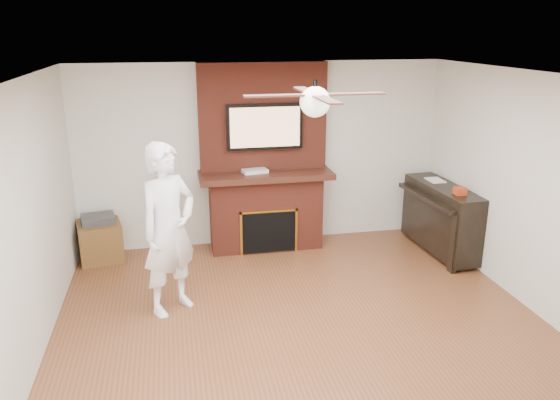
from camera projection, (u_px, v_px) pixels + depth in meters
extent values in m
cube|color=brown|center=(310.00, 350.00, 5.33)|extent=(5.36, 5.86, 0.18)
cube|color=white|center=(316.00, 69.00, 4.52)|extent=(5.36, 5.86, 0.18)
cube|color=beige|center=(261.00, 153.00, 7.58)|extent=(5.36, 0.18, 2.50)
cube|color=beige|center=(5.00, 243.00, 4.43)|extent=(0.18, 5.86, 2.50)
cube|color=maroon|center=(265.00, 212.00, 7.48)|extent=(1.50, 0.50, 1.00)
cube|color=black|center=(266.00, 175.00, 7.29)|extent=(1.78, 0.64, 0.08)
cube|color=maroon|center=(263.00, 117.00, 7.24)|extent=(1.70, 0.20, 1.42)
cube|color=black|center=(269.00, 232.00, 7.30)|extent=(0.70, 0.06, 0.55)
cube|color=#BF8C2D|center=(269.00, 212.00, 7.21)|extent=(0.78, 0.02, 0.03)
cube|color=#BF8C2D|center=(241.00, 234.00, 7.23)|extent=(0.03, 0.02, 0.61)
cube|color=#BF8C2D|center=(296.00, 230.00, 7.37)|extent=(0.03, 0.02, 0.61)
cube|color=black|center=(265.00, 127.00, 7.13)|extent=(1.00, 0.07, 0.60)
cube|color=tan|center=(265.00, 127.00, 7.10)|extent=(0.92, 0.01, 0.52)
cylinder|color=black|center=(315.00, 89.00, 4.57)|extent=(0.04, 0.04, 0.14)
sphere|color=white|center=(315.00, 102.00, 4.60)|extent=(0.26, 0.26, 0.26)
cube|color=black|center=(353.00, 94.00, 4.64)|extent=(0.55, 0.11, 0.01)
cube|color=black|center=(306.00, 90.00, 4.89)|extent=(0.11, 0.55, 0.01)
cube|color=black|center=(277.00, 96.00, 4.52)|extent=(0.55, 0.11, 0.01)
cube|color=black|center=(326.00, 100.00, 4.27)|extent=(0.11, 0.55, 0.01)
imported|color=white|center=(169.00, 229.00, 5.65)|extent=(0.81, 0.77, 1.84)
cube|color=#573818|center=(100.00, 241.00, 7.12)|extent=(0.63, 0.63, 0.51)
cube|color=#323235|center=(98.00, 219.00, 7.03)|extent=(0.47, 0.40, 0.10)
cube|color=black|center=(442.00, 218.00, 7.29)|extent=(0.50, 1.45, 0.88)
cube|color=black|center=(454.00, 244.00, 6.70)|extent=(0.07, 0.11, 0.77)
cube|color=black|center=(411.00, 211.00, 7.89)|extent=(0.07, 0.11, 0.77)
cube|color=black|center=(427.00, 198.00, 7.16)|extent=(0.23, 1.32, 0.05)
cube|color=silver|center=(435.00, 180.00, 7.42)|extent=(0.20, 0.27, 0.01)
cube|color=#A63614|center=(460.00, 191.00, 6.79)|extent=(0.13, 0.13, 0.09)
cube|color=silver|center=(255.00, 171.00, 7.23)|extent=(0.35, 0.24, 0.05)
cylinder|color=orange|center=(253.00, 249.00, 7.39)|extent=(0.08, 0.08, 0.11)
cylinder|color=#517D32|center=(259.00, 246.00, 7.48)|extent=(0.07, 0.07, 0.10)
cylinder|color=beige|center=(271.00, 248.00, 7.44)|extent=(0.08, 0.08, 0.11)
cylinder|color=#2F4A8D|center=(279.00, 248.00, 7.47)|extent=(0.06, 0.06, 0.07)
cylinder|color=#D7ABC3|center=(278.00, 247.00, 7.46)|extent=(0.08, 0.08, 0.11)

